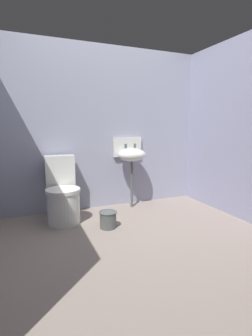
# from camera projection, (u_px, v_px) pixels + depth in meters

# --- Properties ---
(ground_plane) EXTENTS (3.29, 2.80, 0.08)m
(ground_plane) POSITION_uv_depth(u_px,v_px,m) (137.00, 244.00, 2.54)
(ground_plane) COLOR gray
(wall_back) EXTENTS (3.29, 0.10, 2.21)m
(wall_back) POSITION_uv_depth(u_px,v_px,m) (100.00, 129.00, 3.49)
(wall_back) COLOR #9296AB
(wall_back) RESTS_ON ground
(wall_right) EXTENTS (0.10, 2.60, 2.21)m
(wall_right) POSITION_uv_depth(u_px,v_px,m) (248.00, 129.00, 2.99)
(wall_right) COLOR #9192B0
(wall_right) RESTS_ON ground
(toilet_near_wall) EXTENTS (0.42, 0.61, 0.78)m
(toilet_near_wall) POSITION_uv_depth(u_px,v_px,m) (62.00, 195.00, 3.03)
(toilet_near_wall) COLOR silver
(toilet_near_wall) RESTS_ON ground
(sink) EXTENTS (0.42, 0.35, 0.99)m
(sink) POSITION_uv_depth(u_px,v_px,m) (131.00, 154.00, 3.49)
(sink) COLOR #4E5350
(sink) RESTS_ON ground
(bucket) EXTENTS (0.20, 0.20, 0.19)m
(bucket) POSITION_uv_depth(u_px,v_px,m) (108.00, 219.00, 2.84)
(bucket) COLOR #4E5350
(bucket) RESTS_ON ground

